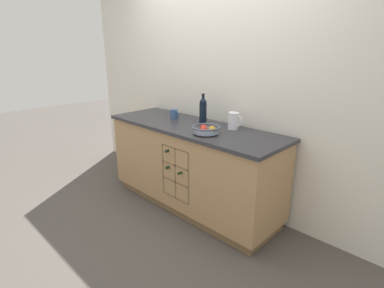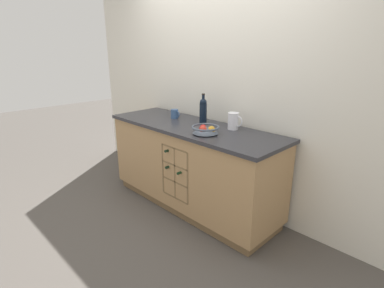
{
  "view_description": "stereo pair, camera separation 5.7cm",
  "coord_description": "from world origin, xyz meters",
  "views": [
    {
      "loc": [
        2.08,
        -2.12,
        1.68
      ],
      "look_at": [
        0.0,
        0.0,
        0.71
      ],
      "focal_mm": 28.0,
      "sensor_mm": 36.0,
      "label": 1
    },
    {
      "loc": [
        2.12,
        -2.08,
        1.68
      ],
      "look_at": [
        0.0,
        0.0,
        0.71
      ],
      "focal_mm": 28.0,
      "sensor_mm": 36.0,
      "label": 2
    }
  ],
  "objects": [
    {
      "name": "ground_plane",
      "position": [
        0.0,
        0.0,
        0.0
      ],
      "size": [
        14.0,
        14.0,
        0.0
      ],
      "primitive_type": "plane",
      "color": "#4C4742"
    },
    {
      "name": "back_wall",
      "position": [
        0.0,
        0.38,
        1.27
      ],
      "size": [
        4.4,
        0.06,
        2.55
      ],
      "primitive_type": "cube",
      "color": "silver",
      "rests_on": "ground_plane"
    },
    {
      "name": "kitchen_island",
      "position": [
        0.0,
        -0.0,
        0.46
      ],
      "size": [
        2.02,
        0.69,
        0.91
      ],
      "color": "brown",
      "rests_on": "ground_plane"
    },
    {
      "name": "fruit_bowl",
      "position": [
        0.31,
        -0.13,
        0.96
      ],
      "size": [
        0.26,
        0.26,
        0.08
      ],
      "color": "#4C5666",
      "rests_on": "kitchen_island"
    },
    {
      "name": "white_pitcher",
      "position": [
        0.39,
        0.18,
        1.0
      ],
      "size": [
        0.16,
        0.11,
        0.16
      ],
      "color": "white",
      "rests_on": "kitchen_island"
    },
    {
      "name": "ceramic_mug",
      "position": [
        -0.36,
        0.09,
        0.96
      ],
      "size": [
        0.12,
        0.08,
        0.1
      ],
      "color": "#385684",
      "rests_on": "kitchen_island"
    },
    {
      "name": "standing_wine_bottle",
      "position": [
        0.02,
        0.14,
        1.05
      ],
      "size": [
        0.08,
        0.08,
        0.31
      ],
      "color": "black",
      "rests_on": "kitchen_island"
    }
  ]
}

